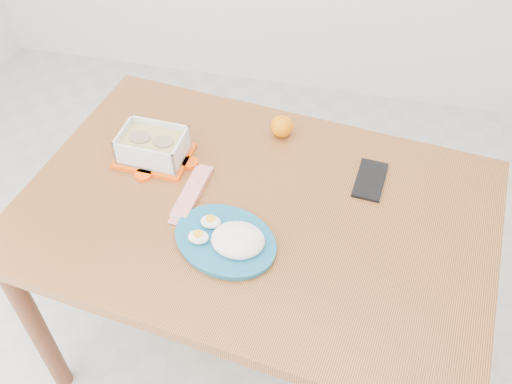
% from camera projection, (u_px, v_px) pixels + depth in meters
% --- Properties ---
extents(ground, '(3.50, 3.50, 0.00)m').
position_uv_depth(ground, '(220.00, 369.00, 2.04)').
color(ground, '#B7B7B2').
rests_on(ground, ground).
extents(dining_table, '(1.39, 1.02, 0.75)m').
position_uv_depth(dining_table, '(256.00, 228.00, 1.63)').
color(dining_table, '#AE5F31').
rests_on(dining_table, ground).
extents(food_container, '(0.22, 0.17, 0.09)m').
position_uv_depth(food_container, '(153.00, 147.00, 1.67)').
color(food_container, '#FF4E07').
rests_on(food_container, dining_table).
extents(orange_fruit, '(0.07, 0.07, 0.07)m').
position_uv_depth(orange_fruit, '(282.00, 126.00, 1.75)').
color(orange_fruit, orange).
rests_on(orange_fruit, dining_table).
extents(rice_plate, '(0.36, 0.36, 0.08)m').
position_uv_depth(rice_plate, '(229.00, 239.00, 1.46)').
color(rice_plate, '#186488').
rests_on(rice_plate, dining_table).
extents(candy_bar, '(0.06, 0.20, 0.02)m').
position_uv_depth(candy_bar, '(192.00, 193.00, 1.59)').
color(candy_bar, red).
rests_on(candy_bar, dining_table).
extents(smartphone, '(0.09, 0.17, 0.01)m').
position_uv_depth(smartphone, '(370.00, 180.00, 1.63)').
color(smartphone, black).
rests_on(smartphone, dining_table).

